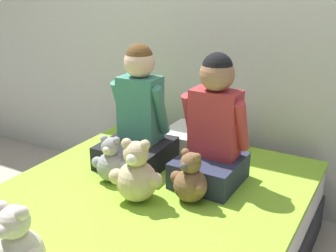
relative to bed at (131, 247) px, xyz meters
The scene contains 9 objects.
wall_behind_bed 1.49m from the bed, 90.00° to the left, with size 8.00×0.06×2.50m.
bed is the anchor object (origin of this frame).
child_on_left 0.67m from the bed, 118.13° to the left, with size 0.36×0.38×0.66m.
child_on_right 0.68m from the bed, 64.11° to the left, with size 0.33×0.34×0.65m.
teddy_bear_held_by_left_child 0.43m from the bed, 142.68° to the left, with size 0.20×0.15×0.24m.
teddy_bear_held_by_right_child 0.43m from the bed, 42.07° to the left, with size 0.20×0.16×0.25m.
teddy_bear_between_children 0.35m from the bed, 97.31° to the left, with size 0.25×0.19×0.30m.
teddy_bear_at_foot_of_bed 0.67m from the bed, 96.23° to the right, with size 0.24×0.18×0.29m.
pillow_at_headboard 0.81m from the bed, 90.00° to the left, with size 0.45×0.33×0.11m.
Camera 1 is at (0.97, -1.36, 1.42)m, focal length 45.00 mm.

